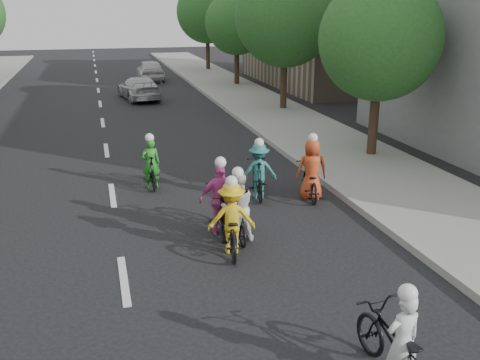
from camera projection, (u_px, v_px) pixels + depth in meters
name	position (u px, v px, depth m)	size (l,w,h in m)	color
ground	(124.00, 280.00, 10.22)	(120.00, 120.00, 0.00)	black
sidewalk_right	(311.00, 135.00, 21.37)	(4.00, 80.00, 0.15)	gray
curb_right	(265.00, 138.00, 20.88)	(0.18, 80.00, 0.18)	#999993
bldg_se	(345.00, 22.00, 34.99)	(10.00, 14.00, 8.00)	gray
tree_r_0	(380.00, 39.00, 17.24)	(4.00, 4.00, 5.97)	black
tree_r_1	(285.00, 16.00, 25.33)	(4.80, 4.80, 6.93)	black
tree_r_2	(237.00, 23.00, 33.75)	(4.00, 4.00, 5.97)	black
tree_r_3	(207.00, 12.00, 41.83)	(4.80, 4.80, 6.93)	black
cyclist_0	(237.00, 214.00, 11.84)	(0.77, 1.53, 1.71)	black
cyclist_1	(220.00, 204.00, 12.20)	(1.01, 1.93, 1.83)	black
cyclist_2	(310.00, 176.00, 14.41)	(0.95, 1.85, 1.82)	black
cyclist_3	(231.00, 224.00, 11.27)	(1.08, 2.03, 1.70)	black
cyclist_4	(151.00, 168.00, 15.34)	(0.54, 1.61, 1.60)	black
cyclist_5	(398.00, 348.00, 7.29)	(0.88, 2.02, 1.57)	black
cyclist_6	(258.00, 174.00, 14.46)	(1.06, 1.81, 1.68)	black
follow_car_lead	(139.00, 88.00, 29.77)	(1.75, 4.32, 1.25)	#B7B8BC
follow_car_trail	(150.00, 70.00, 37.35)	(1.70, 4.24, 1.44)	silver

